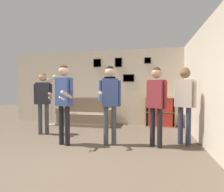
{
  "coord_description": "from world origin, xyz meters",
  "views": [
    {
      "loc": [
        1.47,
        -2.59,
        1.26
      ],
      "look_at": [
        0.54,
        1.85,
        1.09
      ],
      "focal_mm": 28.0,
      "sensor_mm": 36.0,
      "label": 1
    }
  ],
  "objects_px": {
    "person_player_foreground_center": "(64,95)",
    "person_watcher_holding_cup": "(110,96)",
    "person_player_foreground_left": "(43,96)",
    "person_spectator_far_right": "(185,97)",
    "person_spectator_near_bookshelf": "(156,98)",
    "floor_lamp": "(51,87)",
    "couch": "(86,116)",
    "bookshelf": "(160,112)"
  },
  "relations": [
    {
      "from": "couch",
      "to": "person_spectator_far_right",
      "type": "distance_m",
      "value": 3.53
    },
    {
      "from": "person_player_foreground_left",
      "to": "person_spectator_far_right",
      "type": "distance_m",
      "value": 3.71
    },
    {
      "from": "couch",
      "to": "person_watcher_holding_cup",
      "type": "relative_size",
      "value": 1.09
    },
    {
      "from": "bookshelf",
      "to": "floor_lamp",
      "type": "relative_size",
      "value": 0.56
    },
    {
      "from": "floor_lamp",
      "to": "person_watcher_holding_cup",
      "type": "bearing_deg",
      "value": -34.73
    },
    {
      "from": "floor_lamp",
      "to": "person_spectator_near_bookshelf",
      "type": "relative_size",
      "value": 1.01
    },
    {
      "from": "couch",
      "to": "floor_lamp",
      "type": "xyz_separation_m",
      "value": [
        -1.18,
        -0.33,
        1.03
      ]
    },
    {
      "from": "person_watcher_holding_cup",
      "to": "couch",
      "type": "bearing_deg",
      "value": 122.6
    },
    {
      "from": "couch",
      "to": "person_player_foreground_left",
      "type": "bearing_deg",
      "value": -115.46
    },
    {
      "from": "person_player_foreground_left",
      "to": "person_spectator_near_bookshelf",
      "type": "bearing_deg",
      "value": -8.96
    },
    {
      "from": "bookshelf",
      "to": "person_player_foreground_left",
      "type": "xyz_separation_m",
      "value": [
        -3.28,
        -1.71,
        0.58
      ]
    },
    {
      "from": "couch",
      "to": "person_player_foreground_center",
      "type": "bearing_deg",
      "value": -82.34
    },
    {
      "from": "bookshelf",
      "to": "person_player_foreground_left",
      "type": "distance_m",
      "value": 3.74
    },
    {
      "from": "floor_lamp",
      "to": "person_spectator_far_right",
      "type": "distance_m",
      "value": 4.39
    },
    {
      "from": "couch",
      "to": "person_spectator_far_right",
      "type": "height_order",
      "value": "person_spectator_far_right"
    },
    {
      "from": "bookshelf",
      "to": "person_spectator_near_bookshelf",
      "type": "height_order",
      "value": "person_spectator_near_bookshelf"
    },
    {
      "from": "couch",
      "to": "person_spectator_near_bookshelf",
      "type": "relative_size",
      "value": 1.12
    },
    {
      "from": "person_player_foreground_center",
      "to": "person_watcher_holding_cup",
      "type": "distance_m",
      "value": 1.04
    },
    {
      "from": "bookshelf",
      "to": "person_player_foreground_center",
      "type": "bearing_deg",
      "value": -132.34
    },
    {
      "from": "couch",
      "to": "person_player_foreground_left",
      "type": "relative_size",
      "value": 1.13
    },
    {
      "from": "person_watcher_holding_cup",
      "to": "person_spectator_near_bookshelf",
      "type": "height_order",
      "value": "person_watcher_holding_cup"
    },
    {
      "from": "couch",
      "to": "person_spectator_near_bookshelf",
      "type": "height_order",
      "value": "person_spectator_near_bookshelf"
    },
    {
      "from": "floor_lamp",
      "to": "person_player_foreground_left",
      "type": "xyz_separation_m",
      "value": [
        0.46,
        -1.18,
        -0.26
      ]
    },
    {
      "from": "person_player_foreground_center",
      "to": "person_watcher_holding_cup",
      "type": "height_order",
      "value": "person_player_foreground_center"
    },
    {
      "from": "person_player_foreground_left",
      "to": "person_player_foreground_center",
      "type": "relative_size",
      "value": 0.96
    },
    {
      "from": "person_spectator_near_bookshelf",
      "to": "person_player_foreground_center",
      "type": "bearing_deg",
      "value": -172.06
    },
    {
      "from": "floor_lamp",
      "to": "person_watcher_holding_cup",
      "type": "distance_m",
      "value": 3.05
    },
    {
      "from": "person_player_foreground_left",
      "to": "person_watcher_holding_cup",
      "type": "height_order",
      "value": "person_watcher_holding_cup"
    },
    {
      "from": "person_spectator_near_bookshelf",
      "to": "person_spectator_far_right",
      "type": "distance_m",
      "value": 0.69
    },
    {
      "from": "couch",
      "to": "person_spectator_near_bookshelf",
      "type": "xyz_separation_m",
      "value": [
        2.34,
        -2.0,
        0.78
      ]
    },
    {
      "from": "couch",
      "to": "bookshelf",
      "type": "height_order",
      "value": "bookshelf"
    },
    {
      "from": "person_spectator_near_bookshelf",
      "to": "floor_lamp",
      "type": "bearing_deg",
      "value": 154.71
    },
    {
      "from": "person_player_foreground_left",
      "to": "person_player_foreground_center",
      "type": "bearing_deg",
      "value": -36.73
    },
    {
      "from": "couch",
      "to": "person_watcher_holding_cup",
      "type": "distance_m",
      "value": 2.59
    },
    {
      "from": "person_player_foreground_left",
      "to": "person_watcher_holding_cup",
      "type": "distance_m",
      "value": 2.12
    },
    {
      "from": "person_player_foreground_center",
      "to": "person_spectator_far_right",
      "type": "distance_m",
      "value": 2.73
    },
    {
      "from": "bookshelf",
      "to": "person_spectator_near_bookshelf",
      "type": "relative_size",
      "value": 0.57
    },
    {
      "from": "bookshelf",
      "to": "person_spectator_near_bookshelf",
      "type": "bearing_deg",
      "value": -95.66
    },
    {
      "from": "bookshelf",
      "to": "person_spectator_far_right",
      "type": "distance_m",
      "value": 2.05
    },
    {
      "from": "bookshelf",
      "to": "couch",
      "type": "bearing_deg",
      "value": -175.75
    },
    {
      "from": "couch",
      "to": "bookshelf",
      "type": "distance_m",
      "value": 2.57
    },
    {
      "from": "person_player_foreground_left",
      "to": "person_spectator_far_right",
      "type": "bearing_deg",
      "value": -3.23
    }
  ]
}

